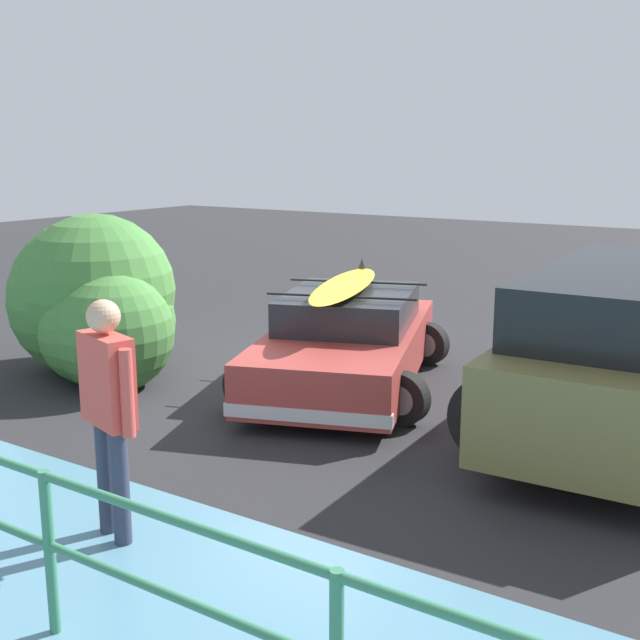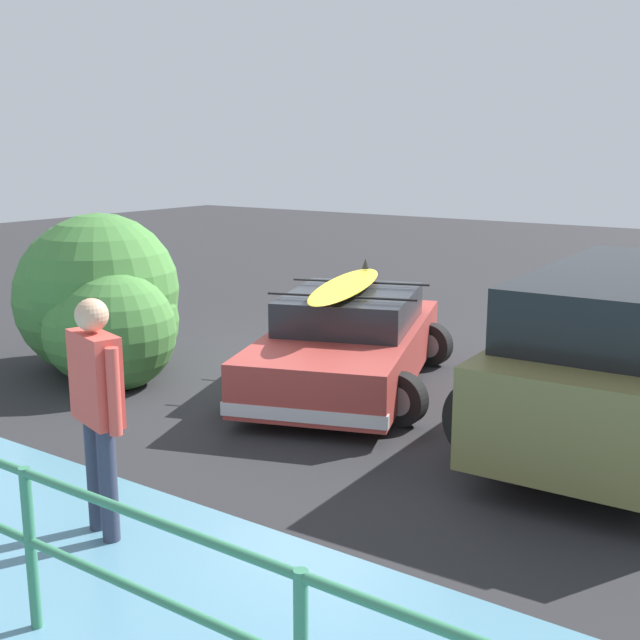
{
  "view_description": "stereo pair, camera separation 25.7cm",
  "coord_description": "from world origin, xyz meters",
  "px_view_note": "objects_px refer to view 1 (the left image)",
  "views": [
    {
      "loc": [
        -5.67,
        8.48,
        2.93
      ],
      "look_at": [
        -0.72,
        0.87,
        0.95
      ],
      "focal_mm": 45.0,
      "sensor_mm": 36.0,
      "label": 1
    },
    {
      "loc": [
        -5.89,
        8.34,
        2.93
      ],
      "look_at": [
        -0.72,
        0.87,
        0.95
      ],
      "focal_mm": 45.0,
      "sensor_mm": 36.0,
      "label": 2
    }
  ],
  "objects_px": {
    "suv_car": "(630,349)",
    "person_bystander": "(108,398)",
    "bush_near_left": "(101,309)",
    "sedan_car": "(347,341)"
  },
  "relations": [
    {
      "from": "suv_car",
      "to": "person_bystander",
      "type": "relative_size",
      "value": 2.61
    },
    {
      "from": "suv_car",
      "to": "bush_near_left",
      "type": "height_order",
      "value": "bush_near_left"
    },
    {
      "from": "sedan_car",
      "to": "person_bystander",
      "type": "height_order",
      "value": "person_bystander"
    },
    {
      "from": "sedan_car",
      "to": "bush_near_left",
      "type": "relative_size",
      "value": 1.62
    },
    {
      "from": "person_bystander",
      "to": "bush_near_left",
      "type": "height_order",
      "value": "bush_near_left"
    },
    {
      "from": "suv_car",
      "to": "bush_near_left",
      "type": "xyz_separation_m",
      "value": [
        6.27,
        1.32,
        -0.05
      ]
    },
    {
      "from": "sedan_car",
      "to": "person_bystander",
      "type": "bearing_deg",
      "value": 97.59
    },
    {
      "from": "bush_near_left",
      "to": "suv_car",
      "type": "bearing_deg",
      "value": -168.07
    },
    {
      "from": "suv_car",
      "to": "bush_near_left",
      "type": "bearing_deg",
      "value": 11.93
    },
    {
      "from": "sedan_car",
      "to": "bush_near_left",
      "type": "height_order",
      "value": "bush_near_left"
    }
  ]
}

